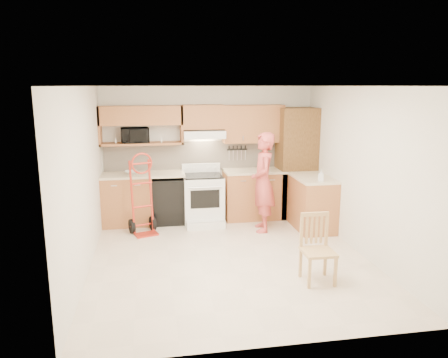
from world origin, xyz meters
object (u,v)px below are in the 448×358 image
object	(u,v)px
microwave	(135,135)
person	(263,182)
dining_chair	(318,249)
range	(203,195)
hand_truck	(143,198)

from	to	relation	value
microwave	person	bearing A→B (deg)	-29.24
dining_chair	range	bearing A→B (deg)	113.85
range	hand_truck	xyz separation A→B (m)	(-1.08, -0.41, 0.10)
range	person	world-z (taller)	person
person	dining_chair	distance (m)	2.18
range	hand_truck	world-z (taller)	hand_truck
person	hand_truck	xyz separation A→B (m)	(-2.05, 0.16, -0.23)
hand_truck	dining_chair	size ratio (longest dim) A/B	1.43
microwave	hand_truck	bearing A→B (deg)	-87.57
range	dining_chair	xyz separation A→B (m)	(1.16, -2.71, -0.09)
microwave	range	world-z (taller)	microwave
person	dining_chair	world-z (taller)	person
microwave	dining_chair	xyz separation A→B (m)	(2.36, -3.03, -1.18)
microwave	dining_chair	bearing A→B (deg)	-58.87
dining_chair	microwave	bearing A→B (deg)	128.60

